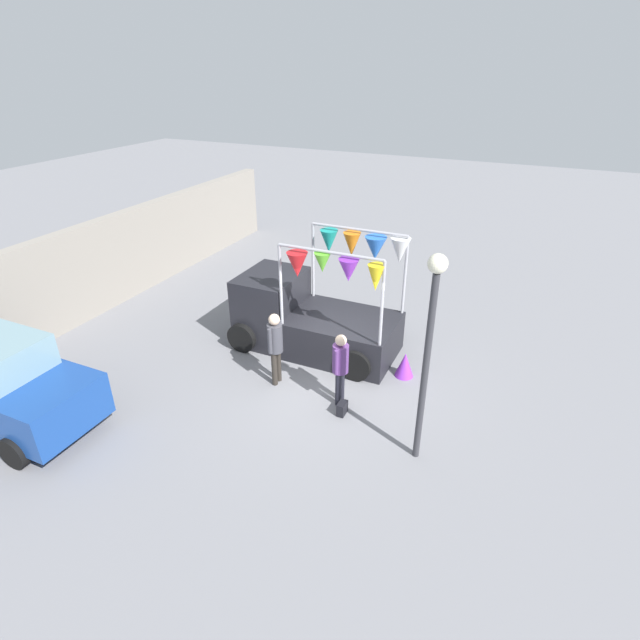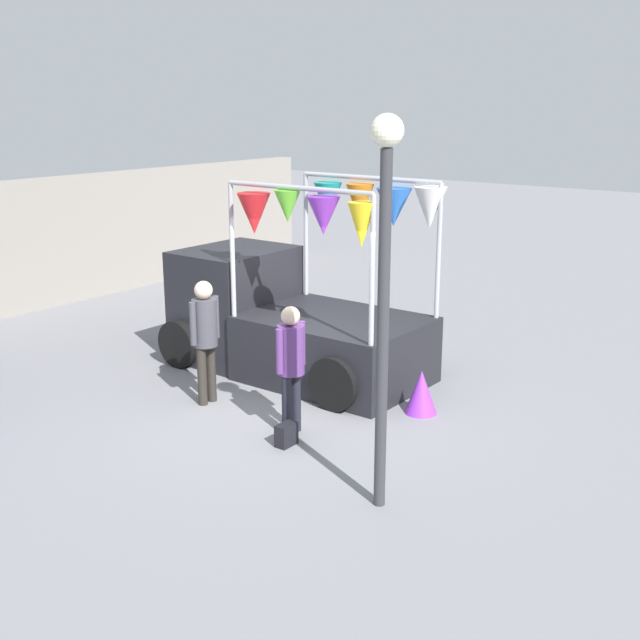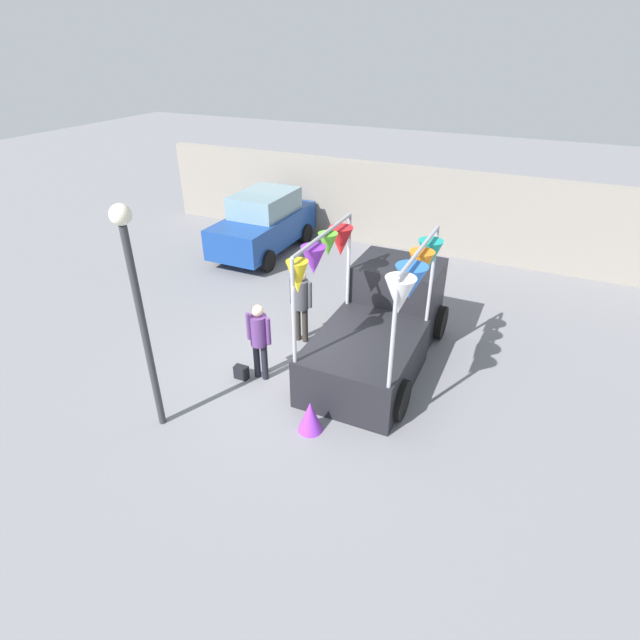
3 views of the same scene
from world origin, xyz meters
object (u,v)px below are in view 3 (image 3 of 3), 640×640
at_px(vendor_truck, 382,320).
at_px(folded_kite_bundle_violet, 310,416).
at_px(person_customer, 259,335).
at_px(street_lamp, 136,293).
at_px(handbag, 241,372).
at_px(person_vendor, 301,299).
at_px(parked_car, 264,223).

distance_m(vendor_truck, folded_kite_bundle_violet, 2.78).
xyz_separation_m(person_customer, folded_kite_bundle_violet, (1.57, -0.98, -0.70)).
bearing_deg(person_customer, street_lamp, -115.34).
bearing_deg(handbag, vendor_truck, 39.96).
relative_size(vendor_truck, person_vendor, 2.31).
relative_size(person_customer, person_vendor, 0.95).
distance_m(vendor_truck, handbag, 3.07).
bearing_deg(street_lamp, person_customer, 64.66).
xyz_separation_m(person_vendor, handbag, (-0.45, -1.80, -0.92)).
xyz_separation_m(vendor_truck, folded_kite_bundle_violet, (-0.35, -2.69, -0.60)).
relative_size(person_vendor, street_lamp, 0.44).
bearing_deg(vendor_truck, folded_kite_bundle_violet, -97.51).
bearing_deg(parked_car, person_customer, -60.18).
distance_m(parked_car, handbag, 6.84).
xyz_separation_m(vendor_truck, handbag, (-2.28, -1.91, -0.76)).
xyz_separation_m(parked_car, person_customer, (3.37, -5.88, 0.06)).
xyz_separation_m(street_lamp, folded_kite_bundle_violet, (2.49, 0.95, -2.30)).
xyz_separation_m(parked_car, handbag, (3.02, -6.08, -0.80)).
relative_size(person_customer, street_lamp, 0.42).
relative_size(parked_car, street_lamp, 1.00).
bearing_deg(parked_car, person_vendor, -50.97).
height_order(handbag, folded_kite_bundle_violet, folded_kite_bundle_violet).
height_order(vendor_truck, person_vendor, vendor_truck).
relative_size(parked_car, person_vendor, 2.29).
bearing_deg(parked_car, vendor_truck, -38.20).
bearing_deg(folded_kite_bundle_violet, person_vendor, 119.76).
bearing_deg(handbag, folded_kite_bundle_violet, -22.04).
distance_m(vendor_truck, person_customer, 2.58).
height_order(street_lamp, folded_kite_bundle_violet, street_lamp).
bearing_deg(parked_car, street_lamp, -72.52).
xyz_separation_m(parked_car, street_lamp, (2.46, -7.81, 1.66)).
distance_m(person_vendor, street_lamp, 3.98).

